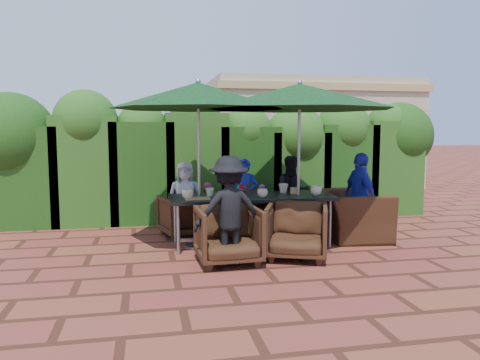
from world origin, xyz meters
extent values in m
plane|color=brown|center=(0.00, 0.00, 0.00)|extent=(80.00, 80.00, 0.00)
cube|color=black|center=(0.10, 0.11, 0.72)|extent=(2.43, 0.90, 0.05)
cube|color=gray|center=(0.10, 0.11, 0.12)|extent=(2.23, 0.05, 0.05)
cylinder|color=gray|center=(-1.01, -0.24, 0.35)|extent=(0.05, 0.05, 0.70)
cylinder|color=gray|center=(-1.01, 0.46, 0.35)|extent=(0.05, 0.05, 0.70)
cylinder|color=gray|center=(1.21, -0.24, 0.35)|extent=(0.05, 0.05, 0.70)
cylinder|color=gray|center=(1.21, 0.46, 0.35)|extent=(0.05, 0.05, 0.70)
cylinder|color=gray|center=(-0.68, 0.17, 0.01)|extent=(0.44, 0.44, 0.03)
cylinder|color=gray|center=(-0.68, 0.17, 1.20)|extent=(0.04, 0.04, 2.40)
cone|color=black|center=(-0.68, 0.17, 2.22)|extent=(2.56, 2.56, 0.38)
sphere|color=gray|center=(-0.68, 0.17, 2.42)|extent=(0.08, 0.08, 0.08)
cylinder|color=gray|center=(0.82, 0.06, 0.01)|extent=(0.44, 0.44, 0.03)
cylinder|color=gray|center=(0.82, 0.06, 1.20)|extent=(0.04, 0.04, 2.40)
cone|color=black|center=(0.82, 0.06, 2.22)|extent=(2.81, 2.81, 0.38)
sphere|color=gray|center=(0.82, 0.06, 2.42)|extent=(0.08, 0.08, 0.08)
imported|color=black|center=(-0.84, 0.94, 0.37)|extent=(0.88, 0.85, 0.74)
imported|color=black|center=(0.02, 1.00, 0.41)|extent=(1.01, 0.97, 0.83)
imported|color=black|center=(0.89, 1.00, 0.40)|extent=(0.98, 0.96, 0.79)
imported|color=black|center=(-0.41, -0.78, 0.41)|extent=(0.83, 0.78, 0.82)
imported|color=black|center=(0.54, -0.72, 0.41)|extent=(1.02, 0.99, 0.82)
imported|color=black|center=(1.78, 0.21, 0.50)|extent=(0.87, 1.23, 1.01)
imported|color=silver|center=(-0.81, 1.13, 0.60)|extent=(0.62, 0.40, 1.21)
imported|color=#1F29A9|center=(0.18, 0.99, 0.62)|extent=(0.56, 0.52, 1.25)
imported|color=black|center=(1.05, 1.06, 0.64)|extent=(0.63, 0.40, 1.28)
imported|color=black|center=(-0.41, -0.83, 0.70)|extent=(0.93, 0.50, 1.40)
imported|color=#1F29A9|center=(1.85, 0.11, 0.69)|extent=(0.48, 0.84, 1.38)
imported|color=#C2446B|center=(-0.39, 1.26, 0.42)|extent=(0.35, 0.31, 0.84)
imported|color=#A954B6|center=(0.56, 1.22, 0.39)|extent=(0.31, 0.27, 0.78)
imported|color=#238134|center=(1.69, 4.15, 0.78)|extent=(1.50, 0.70, 1.55)
imported|color=#C2446B|center=(2.61, 4.50, 0.95)|extent=(1.05, 0.84, 1.90)
imported|color=gray|center=(3.55, 4.30, 0.88)|extent=(1.20, 1.11, 1.76)
imported|color=beige|center=(-0.86, 0.01, 0.82)|extent=(0.17, 0.17, 0.13)
imported|color=beige|center=(-0.52, 0.17, 0.81)|extent=(0.13, 0.13, 0.12)
imported|color=beige|center=(0.22, -0.07, 0.81)|extent=(0.16, 0.16, 0.12)
imported|color=beige|center=(0.66, 0.32, 0.82)|extent=(0.15, 0.15, 0.14)
imported|color=beige|center=(1.07, -0.02, 0.82)|extent=(0.18, 0.18, 0.14)
cylinder|color=#B20C0A|center=(-0.03, 0.19, 0.83)|extent=(0.04, 0.04, 0.17)
cylinder|color=#4C230C|center=(0.06, 0.23, 0.83)|extent=(0.04, 0.04, 0.17)
cube|color=tan|center=(-0.73, -0.07, 0.76)|extent=(0.35, 0.25, 0.02)
cube|color=tan|center=(-0.11, 0.12, 0.80)|extent=(0.12, 0.06, 0.10)
cube|color=tan|center=(0.79, 0.17, 0.80)|extent=(0.12, 0.06, 0.10)
cube|color=black|center=(-3.50, 2.30, 0.89)|extent=(1.15, 0.95, 1.78)
sphere|color=black|center=(-3.50, 2.30, 1.68)|extent=(0.92, 0.92, 0.92)
cube|color=black|center=(-2.50, 2.30, 0.99)|extent=(1.15, 0.95, 1.98)
sphere|color=black|center=(-2.50, 2.30, 1.88)|extent=(1.16, 1.16, 1.16)
cube|color=black|center=(-1.50, 2.30, 0.93)|extent=(1.15, 0.95, 1.87)
sphere|color=black|center=(-1.50, 2.30, 1.77)|extent=(0.94, 0.94, 0.94)
cube|color=black|center=(-0.50, 2.30, 1.02)|extent=(1.15, 0.95, 2.04)
sphere|color=black|center=(-0.50, 2.30, 1.94)|extent=(0.97, 0.97, 0.97)
cube|color=black|center=(0.50, 2.30, 0.89)|extent=(1.15, 0.95, 1.78)
sphere|color=black|center=(0.50, 2.30, 1.68)|extent=(1.01, 1.01, 1.01)
cube|color=black|center=(1.50, 2.30, 0.84)|extent=(1.15, 0.95, 1.67)
sphere|color=black|center=(1.50, 2.30, 1.57)|extent=(1.24, 1.24, 1.24)
cube|color=black|center=(2.50, 2.30, 0.91)|extent=(1.15, 0.95, 1.82)
sphere|color=black|center=(2.50, 2.30, 1.72)|extent=(1.14, 1.14, 1.14)
cube|color=black|center=(3.50, 2.30, 0.95)|extent=(1.15, 0.95, 1.90)
sphere|color=black|center=(3.50, 2.30, 1.80)|extent=(0.92, 0.92, 0.92)
sphere|color=black|center=(-3.80, 2.40, 1.60)|extent=(1.60, 1.60, 1.60)
sphere|color=black|center=(3.80, 2.40, 1.60)|extent=(1.40, 1.40, 1.40)
cube|color=#C1AD8F|center=(3.50, 7.00, 1.60)|extent=(6.00, 3.00, 3.20)
cube|color=tan|center=(3.50, 5.55, 2.90)|extent=(6.20, 0.25, 0.20)
camera|label=1|loc=(-1.43, -6.63, 1.73)|focal=35.00mm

